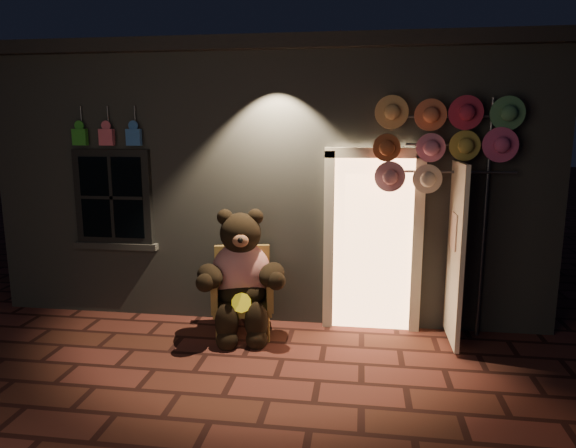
# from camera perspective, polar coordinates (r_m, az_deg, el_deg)

# --- Properties ---
(ground) EXTENTS (60.00, 60.00, 0.00)m
(ground) POSITION_cam_1_polar(r_m,az_deg,el_deg) (5.33, -6.00, -16.34)
(ground) COLOR brown
(ground) RESTS_ON ground
(shop_building) EXTENTS (7.30, 5.95, 3.51)m
(shop_building) POSITION_cam_1_polar(r_m,az_deg,el_deg) (8.70, 0.21, 6.17)
(shop_building) COLOR slate
(shop_building) RESTS_ON ground
(wicker_armchair) EXTENTS (0.81, 0.76, 1.01)m
(wicker_armchair) POSITION_cam_1_polar(r_m,az_deg,el_deg) (6.17, -5.08, -7.39)
(wicker_armchair) COLOR olive
(wicker_armchair) RESTS_ON ground
(teddy_bear) EXTENTS (1.09, 0.95, 1.53)m
(teddy_bear) POSITION_cam_1_polar(r_m,az_deg,el_deg) (5.99, -5.22, -5.77)
(teddy_bear) COLOR red
(teddy_bear) RESTS_ON ground
(hat_rack) EXTENTS (1.57, 0.22, 2.76)m
(hat_rack) POSITION_cam_1_polar(r_m,az_deg,el_deg) (5.94, 16.63, 8.80)
(hat_rack) COLOR #59595E
(hat_rack) RESTS_ON ground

